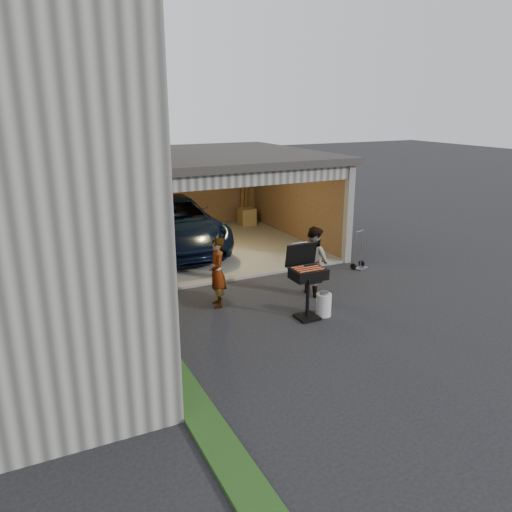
# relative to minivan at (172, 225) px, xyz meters

# --- Properties ---
(ground) EXTENTS (80.00, 80.00, 0.00)m
(ground) POSITION_rel_minivan_xyz_m (0.07, -6.90, -0.75)
(ground) COLOR black
(ground) RESTS_ON ground
(groundcover_strip) EXTENTS (0.50, 8.00, 0.06)m
(groundcover_strip) POSITION_rel_minivan_xyz_m (-2.18, -7.90, -0.72)
(groundcover_strip) COLOR #193814
(groundcover_strip) RESTS_ON ground
(garage) EXTENTS (6.80, 6.30, 2.90)m
(garage) POSITION_rel_minivan_xyz_m (0.84, -0.11, 1.12)
(garage) COLOR #605E59
(garage) RESTS_ON ground
(minivan) EXTENTS (2.78, 5.52, 1.50)m
(minivan) POSITION_rel_minivan_xyz_m (0.00, 0.00, 0.00)
(minivan) COLOR black
(minivan) RESTS_ON ground
(woman) EXTENTS (0.47, 0.62, 1.54)m
(woman) POSITION_rel_minivan_xyz_m (-0.43, -4.70, 0.02)
(woman) COLOR #9DB4C6
(woman) RESTS_ON ground
(man) EXTENTS (0.69, 0.84, 1.60)m
(man) POSITION_rel_minivan_xyz_m (1.87, -4.95, 0.05)
(man) COLOR #3D2518
(man) RESTS_ON ground
(bbq_grill) EXTENTS (0.69, 0.61, 1.54)m
(bbq_grill) POSITION_rel_minivan_xyz_m (0.97, -6.11, 0.17)
(bbq_grill) COLOR black
(bbq_grill) RESTS_ON ground
(propane_tank) EXTENTS (0.38, 0.38, 0.48)m
(propane_tank) POSITION_rel_minivan_xyz_m (1.36, -6.16, -0.51)
(propane_tank) COLOR silver
(propane_tank) RESTS_ON ground
(plywood_panel) EXTENTS (0.24, 0.87, 0.96)m
(plywood_panel) POSITION_rel_minivan_xyz_m (-2.33, -5.66, -0.27)
(plywood_panel) COLOR #543A1C
(plywood_panel) RESTS_ON ground
(hand_truck) EXTENTS (0.46, 0.42, 1.05)m
(hand_truck) POSITION_rel_minivan_xyz_m (3.95, -3.97, -0.55)
(hand_truck) COLOR slate
(hand_truck) RESTS_ON ground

